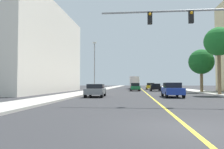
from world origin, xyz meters
TOP-DOWN VIEW (x-y plane):
  - ground at (0.00, 42.00)m, footprint 192.00×192.00m
  - sidewalk_left at (-8.98, 42.00)m, footprint 3.01×168.00m
  - sidewalk_right at (8.98, 42.00)m, footprint 3.01×168.00m
  - lane_marking_center at (0.00, 42.00)m, footprint 0.16×144.00m
  - building_left_near at (-18.92, 26.53)m, footprint 11.17×25.44m
  - traffic_signal_mast at (4.13, 8.16)m, footprint 11.96×0.36m
  - street_lamp at (-7.98, 27.15)m, footprint 0.56×0.28m
  - palm_mid at (8.15, 19.71)m, footprint 3.35×3.35m
  - palm_far at (8.42, 27.46)m, footprint 3.76×3.76m
  - car_green at (-1.58, 34.17)m, footprint 1.89×4.62m
  - car_gray at (-5.74, 15.70)m, footprint 1.98×4.25m
  - car_yellow at (1.90, 43.78)m, footprint 1.89×3.93m
  - car_red at (-1.71, 42.25)m, footprint 2.10×4.42m
  - car_black at (2.13, 34.03)m, footprint 1.95×4.48m
  - car_blue at (2.14, 15.97)m, footprint 1.80×4.21m
  - delivery_truck at (-1.67, 51.26)m, footprint 2.40×8.35m

SIDE VIEW (x-z plane):
  - ground at x=0.00m, z-range 0.00..0.00m
  - lane_marking_center at x=0.00m, z-range 0.00..0.01m
  - sidewalk_left at x=-8.98m, z-range 0.00..0.15m
  - sidewalk_right at x=8.98m, z-range 0.00..0.15m
  - car_gray at x=-5.74m, z-range 0.04..1.38m
  - car_black at x=2.13m, z-range 0.03..1.40m
  - car_green at x=-1.58m, z-range 0.01..1.46m
  - car_blue at x=2.14m, z-range 0.02..1.51m
  - car_yellow at x=1.90m, z-range 0.02..1.51m
  - car_red at x=-1.71m, z-range 0.03..1.53m
  - delivery_truck at x=-1.67m, z-range 0.10..3.23m
  - street_lamp at x=-7.98m, z-range 0.57..8.39m
  - palm_far at x=8.42m, z-range 1.44..7.88m
  - traffic_signal_mast at x=4.13m, z-range 1.79..8.40m
  - palm_mid at x=8.15m, z-range 2.33..10.18m
  - building_left_near at x=-18.92m, z-range 0.00..13.46m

